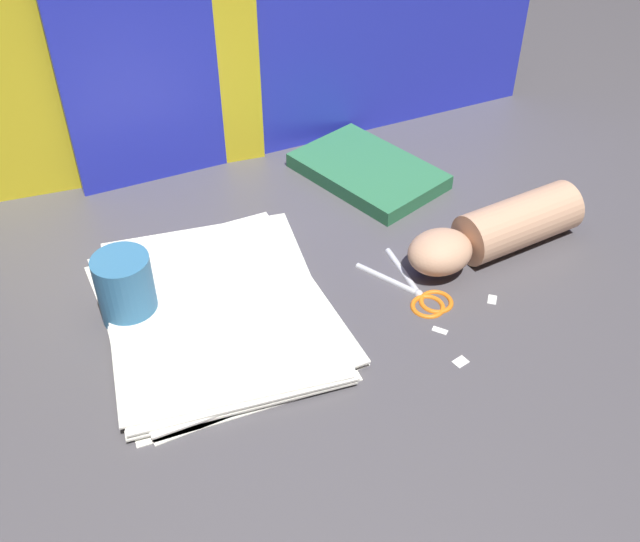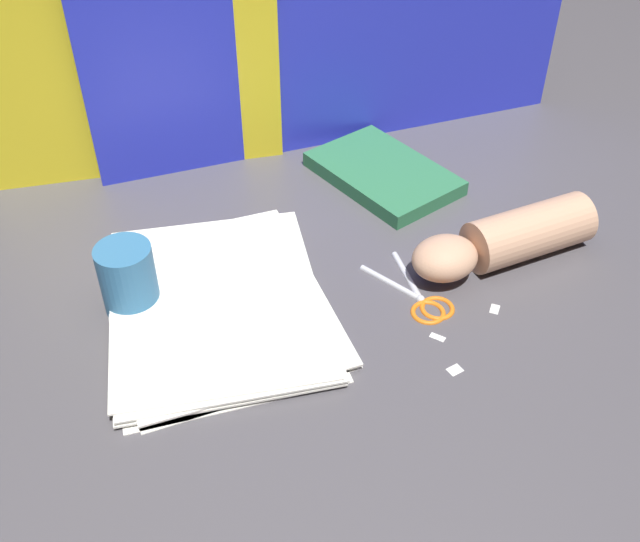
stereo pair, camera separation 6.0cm
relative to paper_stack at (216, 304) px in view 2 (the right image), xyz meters
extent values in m
plane|color=#4C494F|center=(0.14, 0.00, -0.01)|extent=(6.00, 6.00, 0.00)
cube|color=yellow|center=(-0.06, 0.38, 0.25)|extent=(0.50, 0.05, 0.51)
cube|color=#2833D1|center=(0.30, 0.38, 0.24)|extent=(0.84, 0.07, 0.50)
cube|color=white|center=(0.00, 0.00, -0.01)|extent=(0.31, 0.37, 0.00)
cube|color=white|center=(0.00, 0.00, 0.00)|extent=(0.28, 0.35, 0.00)
cube|color=white|center=(0.00, 0.00, 0.00)|extent=(0.30, 0.36, 0.00)
cube|color=white|center=(0.00, 0.00, 0.00)|extent=(0.30, 0.36, 0.00)
cube|color=white|center=(0.00, 0.00, 0.00)|extent=(0.30, 0.36, 0.00)
cube|color=white|center=(0.00, 0.00, 0.01)|extent=(0.31, 0.37, 0.00)
cube|color=#2D7247|center=(0.33, 0.23, 0.00)|extent=(0.23, 0.28, 0.02)
sphere|color=silver|center=(0.27, -0.06, 0.00)|extent=(0.01, 0.01, 0.01)
cylinder|color=silver|center=(0.24, -0.02, 0.00)|extent=(0.06, 0.09, 0.01)
torus|color=orange|center=(0.29, -0.09, 0.00)|extent=(0.07, 0.07, 0.01)
cylinder|color=silver|center=(0.27, -0.01, 0.00)|extent=(0.01, 0.10, 0.01)
torus|color=orange|center=(0.27, -0.09, 0.00)|extent=(0.05, 0.05, 0.01)
cylinder|color=tan|center=(0.46, -0.01, 0.03)|extent=(0.20, 0.10, 0.08)
ellipsoid|color=tan|center=(0.32, -0.03, 0.03)|extent=(0.11, 0.09, 0.06)
cube|color=white|center=(0.26, -0.20, -0.01)|extent=(0.02, 0.02, 0.00)
cube|color=white|center=(0.36, -0.11, -0.01)|extent=(0.02, 0.02, 0.00)
cube|color=white|center=(0.26, -0.14, -0.01)|extent=(0.02, 0.02, 0.00)
cylinder|color=teal|center=(-0.11, 0.04, 0.04)|extent=(0.07, 0.07, 0.10)
camera|label=1|loc=(-0.14, -0.73, 0.68)|focal=42.00mm
camera|label=2|loc=(-0.08, -0.75, 0.68)|focal=42.00mm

